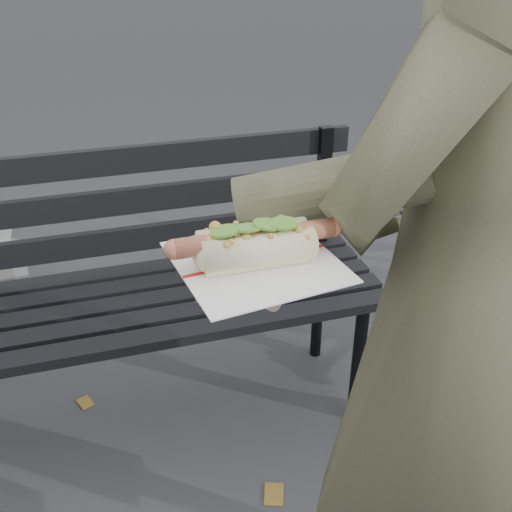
{
  "coord_description": "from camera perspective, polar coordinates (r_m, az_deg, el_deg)",
  "views": [
    {
      "loc": [
        -0.13,
        -0.71,
        1.46
      ],
      "look_at": [
        0.05,
        -0.1,
        1.09
      ],
      "focal_mm": 42.0,
      "sensor_mm": 36.0,
      "label": 1
    }
  ],
  "objects": [
    {
      "name": "held_hotdog",
      "position": [
        0.84,
        11.27,
        5.82
      ],
      "size": [
        0.62,
        0.31,
        0.2
      ],
      "color": "#47462F"
    },
    {
      "name": "person",
      "position": [
        1.07,
        18.74,
        -4.85
      ],
      "size": [
        0.74,
        0.61,
        1.75
      ],
      "primitive_type": "imported",
      "rotation": [
        0.0,
        0.0,
        3.49
      ],
      "color": "#47462F",
      "rests_on": "ground"
    },
    {
      "name": "fallen_leaves",
      "position": [
        1.9,
        0.47,
        -20.16
      ],
      "size": [
        4.64,
        3.18,
        0.0
      ],
      "color": "brown",
      "rests_on": "ground"
    },
    {
      "name": "park_bench",
      "position": [
        1.81,
        -12.92,
        -1.95
      ],
      "size": [
        1.5,
        0.44,
        0.88
      ],
      "color": "black",
      "rests_on": "ground"
    }
  ]
}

